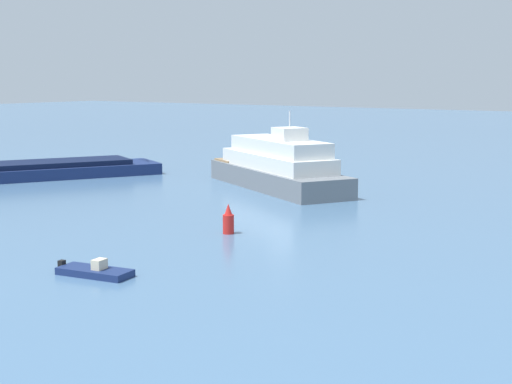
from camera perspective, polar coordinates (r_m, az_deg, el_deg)
white_riverboat at (r=67.15m, az=1.62°, el=1.90°), size 18.05×13.19×6.86m
small_motorboat at (r=38.81m, az=-11.92°, el=-5.79°), size 4.17×2.06×0.86m
channel_buoy_red at (r=47.84m, az=-2.07°, el=-2.16°), size 0.70×0.70×1.90m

